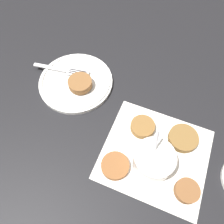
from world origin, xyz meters
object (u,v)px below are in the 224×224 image
object	(u,v)px
serving_plate	(76,81)
fork	(67,71)
sauce_bowl	(153,160)
fritter_on_plate	(80,83)

from	to	relation	value
serving_plate	fork	size ratio (longest dim) A/B	1.25
fork	sauce_bowl	bearing A→B (deg)	150.55
sauce_bowl	fork	world-z (taller)	sauce_bowl
fritter_on_plate	sauce_bowl	bearing A→B (deg)	150.49
sauce_bowl	fritter_on_plate	xyz separation A→B (m)	(0.26, -0.15, -0.00)
sauce_bowl	fork	bearing A→B (deg)	-29.45
sauce_bowl	serving_plate	xyz separation A→B (m)	(0.29, -0.16, -0.02)
sauce_bowl	fork	distance (m)	0.37
sauce_bowl	fritter_on_plate	size ratio (longest dim) A/B	1.63
serving_plate	fritter_on_plate	distance (m)	0.03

